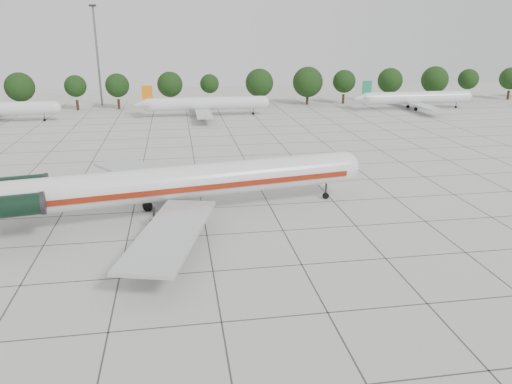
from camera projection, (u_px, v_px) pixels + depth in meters
ground at (283, 230)px, 52.40m from camera, size 260.00×260.00×0.00m
apron_joints at (260, 187)px, 66.44m from camera, size 170.00×170.00×0.02m
main_airliner at (155, 185)px, 54.35m from camera, size 47.84×37.35×11.30m
bg_airliner_c at (205, 104)px, 117.24m from camera, size 28.24×27.20×7.40m
bg_airliner_d at (416, 98)px, 127.01m from camera, size 28.24×27.20×7.40m
tree_line at (170, 85)px, 128.31m from camera, size 249.86×8.44×10.22m
floodlight_mast at (97, 50)px, 129.47m from camera, size 1.60×1.60×25.45m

